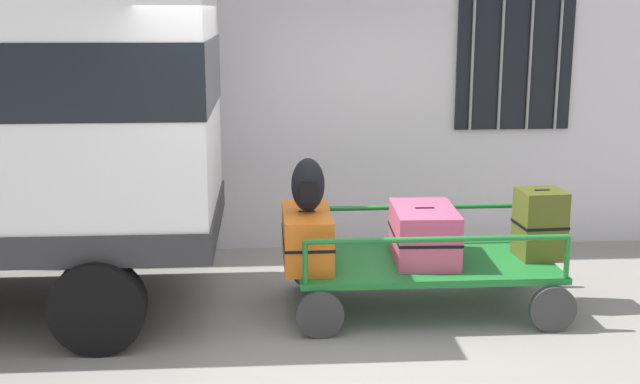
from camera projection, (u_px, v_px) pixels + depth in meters
name	position (u px, v px, depth m)	size (l,w,h in m)	color
ground_plane	(314.00, 327.00, 6.45)	(40.00, 40.00, 0.00)	gray
building_wall	(300.00, 7.00, 8.22)	(12.00, 0.38, 5.00)	silver
luggage_cart	(424.00, 268.00, 6.80)	(2.20, 1.21, 0.42)	#1E722D
cart_railing	(425.00, 227.00, 6.72)	(2.09, 1.08, 0.35)	#1E722D
suitcase_left_bottom	(307.00, 237.00, 6.67)	(0.40, 0.86, 0.44)	orange
suitcase_midleft_bottom	(424.00, 234.00, 6.77)	(0.55, 0.81, 0.45)	#CC4C72
suitcase_center_bottom	(540.00, 224.00, 6.81)	(0.39, 0.39, 0.59)	#4C5119
backpack	(308.00, 185.00, 6.56)	(0.27, 0.22, 0.44)	black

